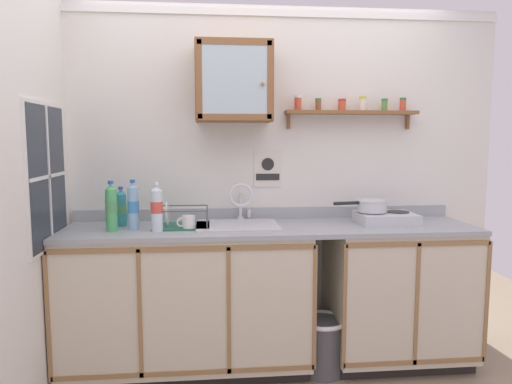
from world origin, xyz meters
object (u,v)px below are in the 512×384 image
at_px(bottle_detergent_teal_1, 121,208).
at_px(trash_bin, 322,344).
at_px(bottle_water_clear_3, 157,208).
at_px(hot_plate_stove, 386,218).
at_px(sink, 238,231).
at_px(dish_rack, 180,224).
at_px(bottle_soda_green_0, 111,207).
at_px(saucepan, 371,205).
at_px(warning_sign, 268,169).
at_px(bottle_water_blue_2, 133,206).
at_px(mug, 188,223).
at_px(wall_cabinet, 234,83).

relative_size(bottle_detergent_teal_1, trash_bin, 0.70).
bearing_deg(bottle_water_clear_3, hot_plate_stove, 5.03).
xyz_separation_m(sink, dish_rack, (-0.38, -0.01, 0.06)).
distance_m(bottle_soda_green_0, trash_bin, 1.60).
height_order(sink, saucepan, sink).
bearing_deg(warning_sign, hot_plate_stove, -18.61).
relative_size(bottle_soda_green_0, bottle_water_clear_3, 1.03).
relative_size(bottle_water_blue_2, dish_rack, 0.87).
xyz_separation_m(bottle_water_clear_3, trash_bin, (1.04, -0.02, -0.91)).
bearing_deg(bottle_detergent_teal_1, mug, -21.20).
relative_size(bottle_soda_green_0, warning_sign, 1.21).
xyz_separation_m(bottle_water_clear_3, dish_rack, (0.13, 0.13, -0.12)).
distance_m(hot_plate_stove, mug, 1.31).
xyz_separation_m(bottle_detergent_teal_1, warning_sign, (0.98, 0.19, 0.24)).
bearing_deg(bottle_water_blue_2, dish_rack, 9.95).
bearing_deg(trash_bin, bottle_water_blue_2, 175.58).
bearing_deg(warning_sign, bottle_detergent_teal_1, -168.88).
bearing_deg(saucepan, warning_sign, 160.63).
bearing_deg(dish_rack, bottle_water_clear_3, -135.50).
bearing_deg(warning_sign, saucepan, -19.37).
bearing_deg(bottle_detergent_teal_1, trash_bin, -9.42).
height_order(hot_plate_stove, wall_cabinet, wall_cabinet).
xyz_separation_m(hot_plate_stove, trash_bin, (-0.46, -0.15, -0.80)).
height_order(hot_plate_stove, bottle_soda_green_0, bottle_soda_green_0).
xyz_separation_m(dish_rack, warning_sign, (0.60, 0.26, 0.33)).
distance_m(sink, wall_cabinet, 0.97).
bearing_deg(bottle_water_clear_3, bottle_soda_green_0, 174.18).
relative_size(bottle_soda_green_0, trash_bin, 0.85).
bearing_deg(wall_cabinet, sink, -80.33).
relative_size(bottle_water_clear_3, dish_rack, 0.85).
bearing_deg(sink, wall_cabinet, 99.67).
xyz_separation_m(saucepan, mug, (-1.22, -0.13, -0.08)).
distance_m(bottle_detergent_teal_1, bottle_water_blue_2, 0.16).
xyz_separation_m(hot_plate_stove, mug, (-1.31, -0.10, 0.01)).
bearing_deg(sink, dish_rack, -177.78).
bearing_deg(saucepan, bottle_water_blue_2, -177.16).
height_order(bottle_water_blue_2, warning_sign, warning_sign).
bearing_deg(saucepan, mug, -174.12).
bearing_deg(bottle_detergent_teal_1, wall_cabinet, 3.42).
bearing_deg(bottle_soda_green_0, wall_cabinet, 15.69).
bearing_deg(warning_sign, bottle_water_clear_3, -151.85).
distance_m(bottle_soda_green_0, bottle_water_clear_3, 0.28).
bearing_deg(bottle_detergent_teal_1, bottle_water_blue_2, -51.74).
xyz_separation_m(hot_plate_stove, bottle_soda_green_0, (-1.77, -0.10, 0.11)).
xyz_separation_m(hot_plate_stove, wall_cabinet, (-1.01, 0.11, 0.89)).
xyz_separation_m(bottle_water_clear_3, mug, (0.19, 0.03, -0.10)).
xyz_separation_m(mug, trash_bin, (0.85, -0.04, -0.81)).
distance_m(hot_plate_stove, dish_rack, 1.37).
xyz_separation_m(saucepan, bottle_water_blue_2, (-1.56, -0.08, 0.03)).
distance_m(hot_plate_stove, bottle_water_blue_2, 1.66).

